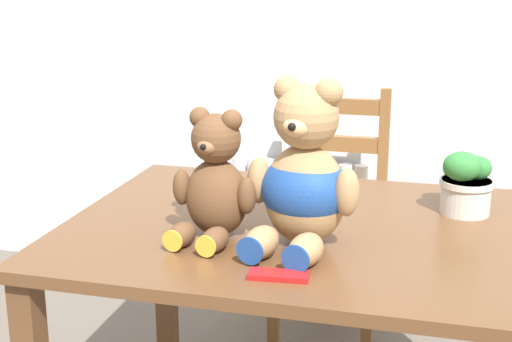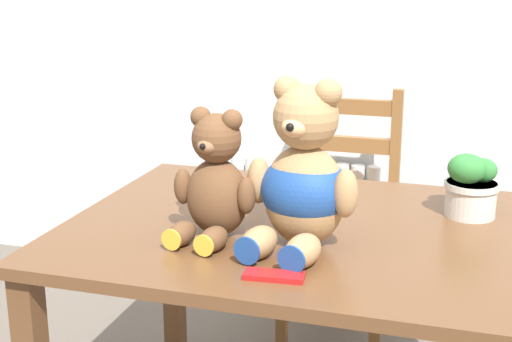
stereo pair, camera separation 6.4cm
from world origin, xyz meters
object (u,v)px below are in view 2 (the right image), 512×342
(wooden_chair_behind, at_px, (343,219))
(potted_plant, at_px, (471,184))
(chocolate_bar, at_px, (274,276))
(teddy_bear_left, at_px, (215,183))
(teddy_bear_right, at_px, (303,181))

(wooden_chair_behind, height_order, potted_plant, wooden_chair_behind)
(chocolate_bar, bearing_deg, teddy_bear_left, 135.08)
(teddy_bear_left, distance_m, potted_plant, 0.68)
(wooden_chair_behind, distance_m, teddy_bear_left, 1.13)
(teddy_bear_left, distance_m, teddy_bear_right, 0.22)
(potted_plant, xyz_separation_m, chocolate_bar, (-0.38, -0.54, -0.08))
(teddy_bear_left, xyz_separation_m, chocolate_bar, (0.20, -0.20, -0.13))
(wooden_chair_behind, xyz_separation_m, chocolate_bar, (0.07, -1.24, 0.30))
(teddy_bear_left, height_order, teddy_bear_right, teddy_bear_right)
(teddy_bear_right, height_order, chocolate_bar, teddy_bear_right)
(wooden_chair_behind, relative_size, potted_plant, 5.36)
(teddy_bear_right, distance_m, potted_plant, 0.50)
(teddy_bear_right, relative_size, chocolate_bar, 3.10)
(wooden_chair_behind, height_order, chocolate_bar, wooden_chair_behind)
(potted_plant, relative_size, chocolate_bar, 1.36)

